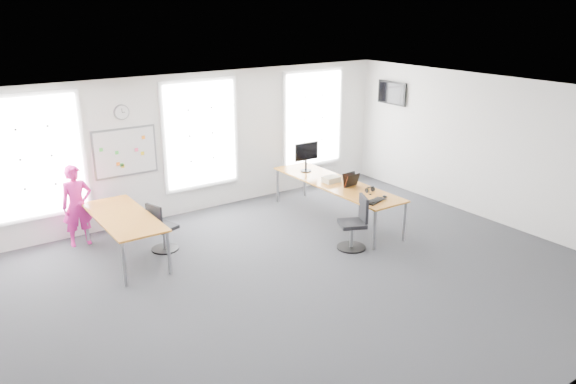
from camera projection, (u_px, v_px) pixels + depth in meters
floor at (296, 282)px, 9.24m from camera, size 10.00×10.00×0.00m
ceiling at (297, 100)px, 8.28m from camera, size 10.00×10.00×0.00m
wall_back at (187, 145)px, 11.88m from camera, size 10.00×0.00×10.00m
wall_front at (527, 302)px, 5.64m from camera, size 10.00×0.00×10.00m
wall_right at (496, 150)px, 11.45m from camera, size 0.00×10.00×10.00m
window_left at (36, 157)px, 10.18m from camera, size 1.60×0.06×2.20m
window_mid at (200, 134)px, 11.96m from camera, size 1.60×0.06×2.20m
window_right at (313, 119)px, 13.57m from camera, size 1.60×0.06×2.20m
desk_right at (336, 185)px, 11.66m from camera, size 0.89×3.35×0.82m
desk_left at (123, 219)px, 9.89m from camera, size 0.89×2.21×0.81m
chair_right at (355, 226)px, 10.38m from camera, size 0.61×0.61×1.02m
chair_left at (161, 230)px, 10.27m from camera, size 0.53×0.53×0.93m
person at (77, 206)px, 10.44m from camera, size 0.58×0.40×1.55m
whiteboard at (125, 152)px, 11.12m from camera, size 1.20×0.03×0.90m
wall_clock at (122, 112)px, 10.86m from camera, size 0.30×0.04×0.30m
tv at (392, 93)px, 13.51m from camera, size 0.06×0.90×0.55m
keyboard at (375, 201)px, 10.53m from camera, size 0.50×0.31×0.02m
mouse at (385, 197)px, 10.75m from camera, size 0.10×0.13×0.04m
lens_cap at (370, 194)px, 10.92m from camera, size 0.07×0.07×0.01m
headphones at (370, 190)px, 11.05m from camera, size 0.19×0.10×0.11m
laptop_sleeve at (351, 180)px, 11.36m from camera, size 0.35×0.21×0.28m
paper_stack at (331, 179)px, 11.67m from camera, size 0.34×0.26×0.12m
monitor at (306, 154)px, 12.30m from camera, size 0.59×0.24×0.65m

